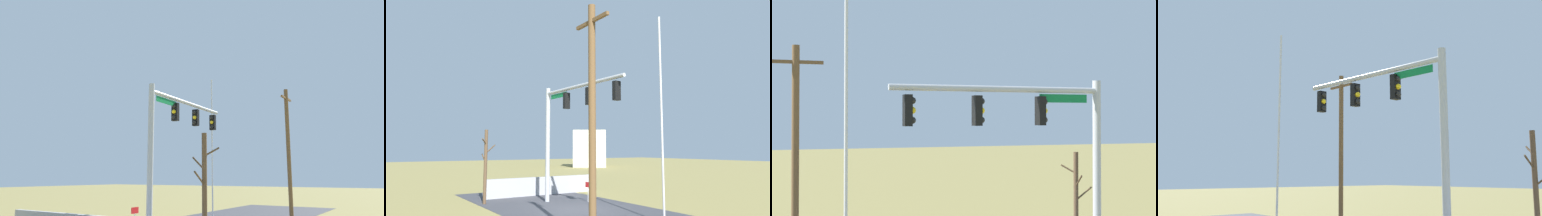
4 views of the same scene
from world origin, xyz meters
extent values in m
cylinder|color=#B2B5BA|center=(3.39, -0.06, 3.61)|extent=(0.28, 0.28, 7.21)
cylinder|color=#B2B5BA|center=(-0.23, -0.20, 6.86)|extent=(7.25, 0.48, 0.20)
cube|color=#0F7238|center=(2.09, -0.11, 6.58)|extent=(1.80, 0.10, 0.28)
cube|color=black|center=(1.22, -0.14, 6.16)|extent=(0.25, 0.37, 0.96)
sphere|color=black|center=(1.37, -0.14, 6.46)|extent=(0.22, 0.22, 0.22)
sphere|color=yellow|center=(1.37, -0.14, 6.16)|extent=(0.22, 0.22, 0.22)
sphere|color=black|center=(1.37, -0.14, 5.86)|extent=(0.22, 0.22, 0.22)
cube|color=black|center=(-1.03, -0.23, 6.16)|extent=(0.25, 0.37, 0.96)
sphere|color=black|center=(-0.88, -0.22, 6.46)|extent=(0.22, 0.22, 0.22)
sphere|color=yellow|center=(-0.88, -0.22, 6.16)|extent=(0.22, 0.22, 0.22)
sphere|color=black|center=(-0.88, -0.22, 5.86)|extent=(0.22, 0.22, 0.22)
cube|color=black|center=(-3.28, -0.32, 6.16)|extent=(0.25, 0.37, 0.96)
sphere|color=black|center=(-3.13, -0.31, 6.46)|extent=(0.22, 0.22, 0.22)
sphere|color=yellow|center=(-3.13, -0.31, 6.16)|extent=(0.22, 0.22, 0.22)
sphere|color=black|center=(-3.13, -0.31, 5.86)|extent=(0.22, 0.22, 0.22)
cylinder|color=silver|center=(-5.17, -1.40, 4.78)|extent=(0.10, 0.10, 9.55)
cylinder|color=brown|center=(-6.56, 3.48, 4.25)|extent=(0.26, 0.26, 8.51)
cube|color=brown|center=(-6.56, 3.48, 7.91)|extent=(1.90, 0.12, 0.12)
cylinder|color=brown|center=(4.62, 3.55, 2.24)|extent=(0.20, 0.20, 4.48)
cylinder|color=brown|center=(4.99, 3.55, 2.72)|extent=(0.78, 0.07, 0.57)
cylinder|color=brown|center=(4.39, 3.75, 3.75)|extent=(0.54, 0.47, 0.39)
cylinder|color=brown|center=(4.60, 3.27, 3.30)|extent=(0.12, 0.61, 0.55)
camera|label=1|loc=(17.11, 10.66, 2.81)|focal=34.35mm
camera|label=2|loc=(-16.56, 10.54, 3.34)|focal=32.80mm
camera|label=3|loc=(-6.22, -15.59, 5.99)|focal=47.92mm
camera|label=4|loc=(12.56, -11.95, 2.83)|focal=40.72mm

